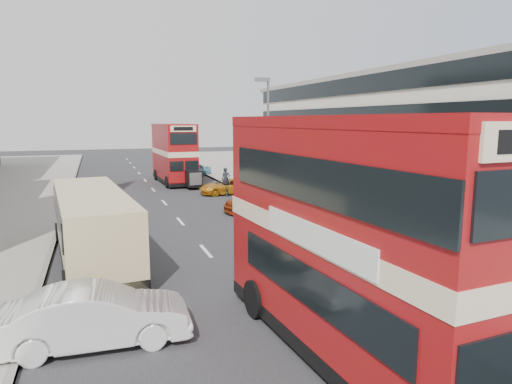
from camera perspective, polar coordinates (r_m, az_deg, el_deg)
name	(u,v)px	position (r m, az deg, el deg)	size (l,w,h in m)	color
ground	(278,335)	(12.23, 2.74, -17.44)	(160.00, 160.00, 0.00)	#28282B
road_surface	(164,203)	(30.90, -11.40, -1.31)	(12.00, 90.00, 0.01)	#28282B
pavement_right	(325,192)	(34.61, 8.66, -0.02)	(12.00, 90.00, 0.15)	gray
kerb_left	(65,207)	(30.66, -22.76, -1.79)	(0.20, 90.00, 0.16)	gray
kerb_right	(251,196)	(32.28, -0.63, -0.57)	(0.20, 90.00, 0.16)	gray
commercial_row	(400,129)	(40.18, 17.59, 7.53)	(9.90, 46.20, 9.30)	beige
street_lamp	(267,130)	(30.10, 1.37, 7.75)	(1.00, 0.20, 8.12)	slate
bus_main	(355,237)	(10.64, 12.24, -5.50)	(3.29, 9.78, 5.35)	black
bus_second	(174,153)	(40.16, -10.21, 4.81)	(2.79, 9.00, 4.94)	black
coach	(92,223)	(18.84, -19.80, -3.66)	(3.33, 9.70, 2.52)	black
car_left_front	(97,316)	(12.09, -19.29, -14.46)	(1.56, 4.46, 1.47)	white
car_right_a	(265,200)	(27.19, 1.12, -0.99)	(2.03, 4.99, 1.45)	#962F0F
car_right_b	(227,187)	(33.74, -3.70, 0.67)	(1.86, 4.03, 1.12)	orange
car_right_c	(193,170)	(45.29, -7.92, 2.79)	(1.42, 3.54, 1.20)	#5A9DB5
pedestrian_near	(303,192)	(29.03, 5.90, 0.04)	(0.59, 0.40, 1.59)	gray
pedestrian_far	(246,171)	(40.93, -1.24, 2.68)	(0.92, 0.38, 1.57)	gray
cyclist	(226,186)	(33.08, -3.79, 0.75)	(0.66, 1.57, 2.03)	gray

